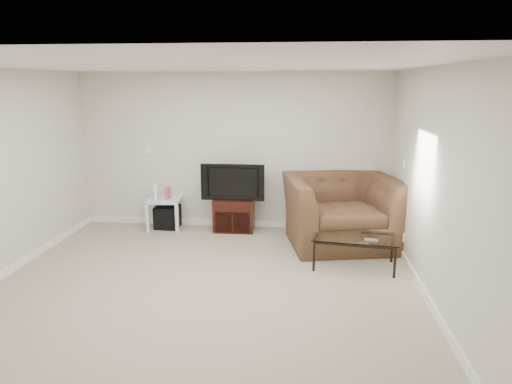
# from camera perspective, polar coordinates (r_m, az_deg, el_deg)

# --- Properties ---
(floor) EXTENTS (5.00, 5.00, 0.00)m
(floor) POSITION_cam_1_polar(r_m,az_deg,el_deg) (5.36, -6.80, -12.29)
(floor) COLOR tan
(floor) RESTS_ON ground
(ceiling) EXTENTS (5.00, 5.00, 0.00)m
(ceiling) POSITION_cam_1_polar(r_m,az_deg,el_deg) (4.84, -7.64, 15.49)
(ceiling) COLOR white
(ceiling) RESTS_ON ground
(wall_back) EXTENTS (5.00, 0.02, 2.50)m
(wall_back) POSITION_cam_1_polar(r_m,az_deg,el_deg) (7.37, -2.85, 5.08)
(wall_back) COLOR silver
(wall_back) RESTS_ON ground
(wall_right) EXTENTS (0.02, 5.00, 2.50)m
(wall_right) POSITION_cam_1_polar(r_m,az_deg,el_deg) (5.02, 21.83, 0.19)
(wall_right) COLOR silver
(wall_right) RESTS_ON ground
(plate_back) EXTENTS (0.12, 0.02, 0.12)m
(plate_back) POSITION_cam_1_polar(r_m,az_deg,el_deg) (7.69, -13.27, 5.09)
(plate_back) COLOR white
(plate_back) RESTS_ON wall_back
(plate_right_switch) EXTENTS (0.02, 0.09, 0.13)m
(plate_right_switch) POSITION_cam_1_polar(r_m,az_deg,el_deg) (6.54, 18.01, 3.38)
(plate_right_switch) COLOR white
(plate_right_switch) RESTS_ON wall_right
(plate_right_outlet) EXTENTS (0.02, 0.08, 0.12)m
(plate_right_outlet) POSITION_cam_1_polar(r_m,az_deg,el_deg) (6.48, 17.94, -5.38)
(plate_right_outlet) COLOR white
(plate_right_outlet) RESTS_ON wall_right
(tv_stand) EXTENTS (0.64, 0.45, 0.53)m
(tv_stand) POSITION_cam_1_polar(r_m,az_deg,el_deg) (7.36, -2.75, -2.79)
(tv_stand) COLOR black
(tv_stand) RESTS_ON floor
(dvd_player) EXTENTS (0.36, 0.25, 0.05)m
(dvd_player) POSITION_cam_1_polar(r_m,az_deg,el_deg) (7.28, -2.80, -1.53)
(dvd_player) COLOR black
(dvd_player) RESTS_ON tv_stand
(television) EXTENTS (0.93, 0.19, 0.58)m
(television) POSITION_cam_1_polar(r_m,az_deg,el_deg) (7.20, -2.82, 1.39)
(television) COLOR black
(television) RESTS_ON tv_stand
(side_table) EXTENTS (0.57, 0.57, 0.50)m
(side_table) POSITION_cam_1_polar(r_m,az_deg,el_deg) (7.61, -11.28, -2.60)
(side_table) COLOR silver
(side_table) RESTS_ON floor
(subwoofer) EXTENTS (0.38, 0.38, 0.37)m
(subwoofer) POSITION_cam_1_polar(r_m,az_deg,el_deg) (7.65, -11.00, -3.09)
(subwoofer) COLOR black
(subwoofer) RESTS_ON floor
(game_console) EXTENTS (0.08, 0.17, 0.23)m
(game_console) POSITION_cam_1_polar(r_m,az_deg,el_deg) (7.53, -12.37, 0.02)
(game_console) COLOR white
(game_console) RESTS_ON side_table
(game_case) EXTENTS (0.06, 0.15, 0.20)m
(game_case) POSITION_cam_1_polar(r_m,az_deg,el_deg) (7.49, -10.97, -0.09)
(game_case) COLOR #CC4C4C
(game_case) RESTS_ON side_table
(recliner) EXTENTS (1.71, 1.30, 1.34)m
(recliner) POSITION_cam_1_polar(r_m,az_deg,el_deg) (6.75, 10.57, -0.92)
(recliner) COLOR brown
(recliner) RESTS_ON floor
(coffee_table) EXTENTS (1.12, 0.72, 0.41)m
(coffee_table) POSITION_cam_1_polar(r_m,az_deg,el_deg) (6.06, 12.16, -7.26)
(coffee_table) COLOR black
(coffee_table) RESTS_ON floor
(remote) EXTENTS (0.17, 0.07, 0.02)m
(remote) POSITION_cam_1_polar(r_m,az_deg,el_deg) (5.87, 14.21, -5.81)
(remote) COLOR #B2B2B7
(remote) RESTS_ON coffee_table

